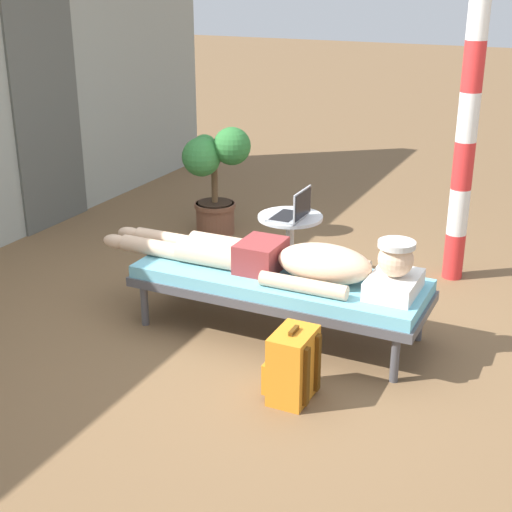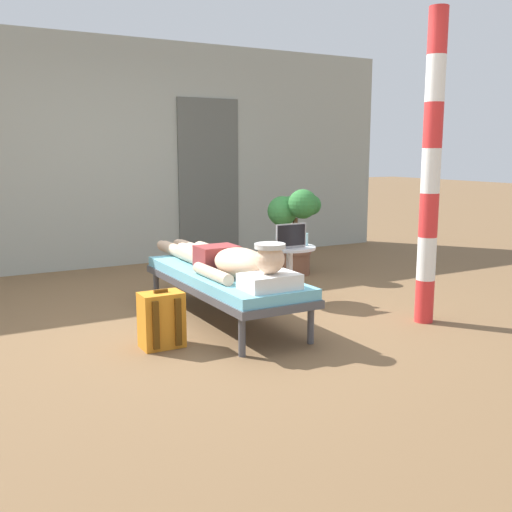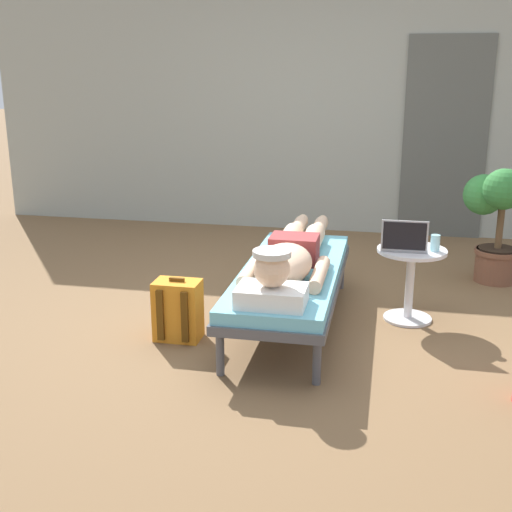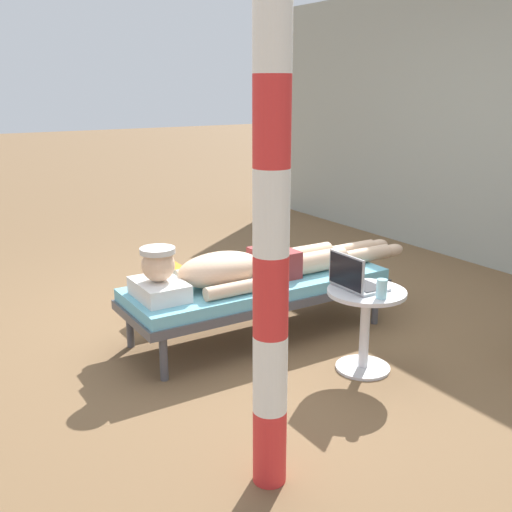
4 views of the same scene
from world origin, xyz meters
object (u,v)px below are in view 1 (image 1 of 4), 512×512
Objects in this scene: potted_plant at (216,170)px; porch_post at (468,117)px; laptop at (294,211)px; drink_glass at (301,203)px; lounge_chair at (279,283)px; side_table at (290,237)px; backpack at (292,366)px; person_reclining at (290,260)px.

porch_post is (-0.08, -2.10, 0.64)m from potted_plant.
drink_glass is (0.21, 0.03, -0.00)m from laptop.
lounge_chair is at bearing 149.65° from porch_post.
side_table is 1.64m from backpack.
drink_glass is 1.16m from potted_plant.
laptop reaches higher than person_reclining.
laptop is at bearing -172.60° from drink_glass.
backpack is 2.77m from potted_plant.
backpack is 2.39m from porch_post.
backpack is at bearing -157.28° from laptop.
porch_post is (2.11, -0.45, 1.04)m from backpack.
potted_plant reaches higher than side_table.
laptop reaches higher than drink_glass.
side_table reaches higher than lounge_chair.
person_reclining is 4.15× the size of side_table.
side_table is at bearing 170.92° from drink_glass.
porch_post is (0.67, -1.05, 0.65)m from laptop.
potted_plant reaches higher than backpack.
lounge_chair is 0.77× the size of porch_post.
porch_post is (1.42, -0.83, 0.89)m from lounge_chair.
lounge_chair is 1.94× the size of potted_plant.
side_table is at bearing 18.47° from lounge_chair.
person_reclining is 7.00× the size of laptop.
lounge_chair is 0.81m from laptop.
potted_plant reaches higher than person_reclining.
backpack is (-1.44, -0.60, -0.39)m from laptop.
potted_plant is (0.70, 1.00, 0.24)m from side_table.
side_table is at bearing 22.77° from person_reclining.
backpack is (-0.69, -0.31, -0.32)m from person_reclining.
laptop is 1.41m from porch_post.
lounge_chair is 1.02m from drink_glass.
potted_plant is at bearing 55.10° from side_table.
side_table is 0.27m from drink_glass.
potted_plant is at bearing 36.97° from backpack.
person_reclining is at bearing 151.77° from porch_post.
lounge_chair is at bearing 29.05° from backpack.
laptop is 0.13× the size of porch_post.
side_table is at bearing 119.14° from porch_post.
laptop is 0.32× the size of potted_plant.
backpack is at bearing -156.43° from side_table.
potted_plant is (1.50, 1.27, 0.25)m from lounge_chair.
person_reclining is at bearing -161.80° from drink_glass.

